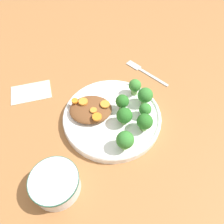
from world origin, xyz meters
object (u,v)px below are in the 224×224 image
Objects in this scene: plate at (112,117)px; dip_bowl at (55,183)px; fork at (143,71)px; napkin at (31,92)px.

dip_bowl is at bearing 54.08° from plate.
plate is at bearing 106.01° from fork.
napkin is (0.12, -0.31, -0.03)m from dip_bowl.
fork is 0.38m from napkin.
dip_bowl reaches higher than plate.
plate reaches higher than fork.
napkin is (0.37, 0.08, -0.00)m from fork.
napkin is at bearing -25.14° from plate.
dip_bowl is 0.33m from napkin.
plate is at bearing -125.92° from dip_bowl.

